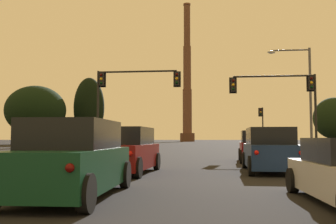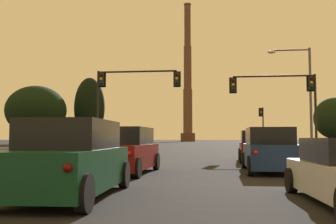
% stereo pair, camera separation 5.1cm
% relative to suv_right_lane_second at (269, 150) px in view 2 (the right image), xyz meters
% --- Properties ---
extents(suv_right_lane_second, '(2.19, 4.94, 1.86)m').
position_rel_suv_right_lane_second_xyz_m(suv_right_lane_second, '(0.00, 0.00, 0.00)').
color(suv_right_lane_second, navy).
rests_on(suv_right_lane_second, ground_plane).
extents(suv_right_lane_front, '(2.31, 4.98, 1.86)m').
position_rel_suv_right_lane_second_xyz_m(suv_right_lane_front, '(0.25, 7.13, 0.00)').
color(suv_right_lane_front, maroon).
rests_on(suv_right_lane_front, ground_plane).
extents(suv_left_lane_third, '(2.23, 4.95, 1.86)m').
position_rel_suv_right_lane_second_xyz_m(suv_left_lane_third, '(-5.79, -7.78, 0.00)').
color(suv_left_lane_third, '#0F3823').
rests_on(suv_left_lane_third, ground_plane).
extents(suv_left_lane_second, '(2.26, 4.96, 1.86)m').
position_rel_suv_right_lane_second_xyz_m(suv_left_lane_second, '(-5.91, -1.26, 0.00)').
color(suv_left_lane_second, maroon).
rests_on(suv_left_lane_second, ground_plane).
extents(traffic_light_far_right, '(0.78, 0.50, 5.80)m').
position_rel_suv_right_lane_second_xyz_m(traffic_light_far_right, '(4.71, 40.14, 2.91)').
color(traffic_light_far_right, black).
rests_on(traffic_light_far_right, ground_plane).
extents(traffic_light_overhead_left, '(6.78, 0.50, 6.76)m').
position_rel_suv_right_lane_second_xyz_m(traffic_light_overhead_left, '(-9.23, 13.22, 4.31)').
color(traffic_light_overhead_left, black).
rests_on(traffic_light_overhead_left, ground_plane).
extents(traffic_light_overhead_right, '(6.56, 0.50, 6.22)m').
position_rel_suv_right_lane_second_xyz_m(traffic_light_overhead_right, '(3.18, 13.33, 3.90)').
color(traffic_light_overhead_right, black).
rests_on(traffic_light_overhead_right, ground_plane).
extents(street_lamp, '(3.42, 0.36, 8.69)m').
position_rel_suv_right_lane_second_xyz_m(street_lamp, '(4.92, 15.33, 4.45)').
color(street_lamp, '#56565B').
rests_on(street_lamp, ground_plane).
extents(smokestack, '(5.87, 5.87, 56.86)m').
position_rel_suv_right_lane_second_xyz_m(smokestack, '(-12.17, 141.80, 21.36)').
color(smokestack, '#523427').
rests_on(smokestack, ground_plane).
extents(treeline_right_mid, '(13.16, 11.84, 12.79)m').
position_rel_suv_right_lane_second_xyz_m(treeline_right_mid, '(-40.44, 64.34, 6.49)').
color(treeline_right_mid, black).
rests_on(treeline_right_mid, ground_plane).
extents(treeline_center_right, '(8.75, 7.88, 10.25)m').
position_rel_suv_right_lane_second_xyz_m(treeline_center_right, '(24.02, 71.60, 4.83)').
color(treeline_center_right, black).
rests_on(treeline_center_right, ground_plane).
extents(treeline_far_left, '(7.19, 6.47, 15.64)m').
position_rel_suv_right_lane_second_xyz_m(treeline_far_left, '(-31.04, 72.38, 7.65)').
color(treeline_far_left, black).
rests_on(treeline_far_left, ground_plane).
extents(treeline_center_left, '(7.23, 6.51, 11.62)m').
position_rel_suv_right_lane_second_xyz_m(treeline_center_left, '(-42.59, 73.01, 5.91)').
color(treeline_center_left, black).
rests_on(treeline_center_left, ground_plane).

